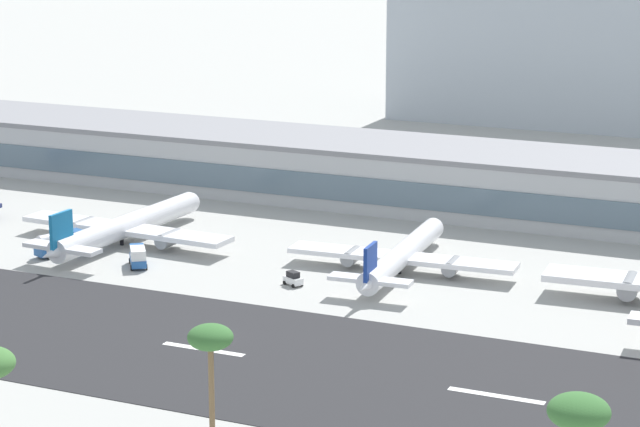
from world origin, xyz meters
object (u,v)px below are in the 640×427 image
Objects in this scene: service_fuel_truck_2 at (60,243)px; palm_tree_0 at (210,341)px; palm_tree_2 at (579,417)px; terminal_building at (359,170)px; airliner_blue_tail_gate_1 at (122,228)px; service_baggage_tug_0 at (293,279)px; distant_hotel_block at (639,49)px; airliner_navy_tail_gate_2 at (400,257)px; service_box_truck_1 at (138,256)px.

service_fuel_truck_2 is 84.43m from palm_tree_0.
palm_tree_2 is at bearing -11.25° from palm_tree_0.
terminal_building is 143.77m from palm_tree_2.
airliner_blue_tail_gate_1 reaches higher than service_baggage_tug_0.
distant_hotel_block is 220.65m from palm_tree_0.
palm_tree_2 is at bearing 159.22° from service_baggage_tug_0.
terminal_building is 59.47m from service_baggage_tug_0.
airliner_navy_tail_gate_2 is 6.47× the size of service_box_truck_1.
service_fuel_truck_2 is at bearing -111.42° from distant_hotel_block.
distant_hotel_block reaches higher than palm_tree_2.
service_fuel_truck_2 is at bearing 136.33° from palm_tree_0.
palm_tree_2 is (102.27, -66.17, 11.76)m from service_fuel_truck_2.
palm_tree_0 is (60.63, -57.88, 10.14)m from service_fuel_truck_2.
distant_hotel_block is 14.12× the size of service_fuel_truck_2.
terminal_building is 52.02m from airliner_navy_tail_gate_2.
airliner_navy_tail_gate_2 is 18.07m from service_baggage_tug_0.
palm_tree_2 reaches higher than terminal_building.
palm_tree_2 reaches higher than service_fuel_truck_2.
airliner_navy_tail_gate_2 is at bearing 93.96° from palm_tree_0.
palm_tree_0 is at bearing -90.82° from distant_hotel_block.
service_baggage_tug_0 is 89.78m from palm_tree_2.
palm_tree_0 reaches higher than service_baggage_tug_0.
service_box_truck_1 is at bearing -72.05° from service_fuel_truck_2.
service_fuel_truck_2 is (-43.01, -0.05, 0.98)m from service_baggage_tug_0.
airliner_navy_tail_gate_2 is at bearing -107.63° from service_baggage_tug_0.
airliner_navy_tail_gate_2 is at bearing -60.33° from terminal_building.
service_box_truck_1 is 109.10m from palm_tree_2.
service_box_truck_1 is (-40.02, -13.62, -0.91)m from airliner_navy_tail_gate_2.
distant_hotel_block is 175.58m from service_fuel_truck_2.
airliner_blue_tail_gate_1 is 3.18× the size of palm_tree_0.
palm_tree_0 reaches higher than service_fuel_truck_2.
service_fuel_truck_2 is (-63.78, -162.60, -17.95)m from distant_hotel_block.
distant_hotel_block is 3.08× the size of airliner_navy_tail_gate_2.
service_baggage_tug_0 is 0.26× the size of palm_tree_0.
terminal_building is at bearing -6.40° from service_fuel_truck_2.
service_box_truck_1 is (9.59, -10.44, -1.16)m from airliner_blue_tail_gate_1.
terminal_building reaches higher than service_baggage_tug_0.
palm_tree_0 reaches higher than terminal_building.
airliner_blue_tail_gate_1 is at bearing 12.88° from service_baggage_tug_0.
airliner_blue_tail_gate_1 is at bearing -11.53° from service_fuel_truck_2.
palm_tree_0 is at bearing -112.65° from service_fuel_truck_2.
service_box_truck_1 is at bearing 128.22° from palm_tree_0.
terminal_building is 53.96m from airliner_blue_tail_gate_1.
palm_tree_0 is at bearing -75.20° from terminal_building.
airliner_navy_tail_gate_2 is 11.36× the size of service_baggage_tug_0.
service_box_truck_1 is at bearing -106.38° from distant_hotel_block.
airliner_blue_tail_gate_1 reaches higher than service_fuel_truck_2.
distant_hotel_block is at bearing -0.39° from service_fuel_truck_2.
service_box_truck_1 is at bearing 105.34° from airliner_navy_tail_gate_2.
terminal_building is at bearing -49.12° from service_box_truck_1.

